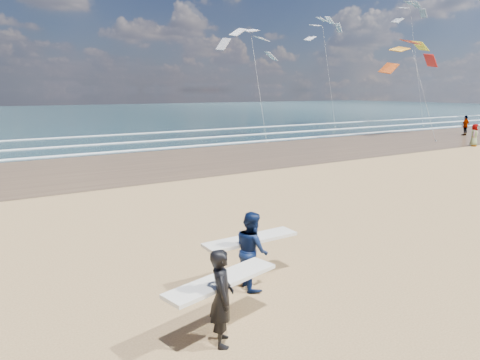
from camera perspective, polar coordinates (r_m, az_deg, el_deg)
wet_sand_strip at (r=34.57m, az=13.84°, el=4.70°), size 220.00×12.00×0.01m
ocean at (r=81.86m, az=-14.45°, el=8.64°), size 220.00×100.00×0.02m
foam_breakers at (r=42.20m, az=3.99°, el=6.32°), size 220.00×11.70×0.05m
surfer_near at (r=7.27m, az=-2.44°, el=-14.98°), size 2.26×1.21×1.65m
surfer_far at (r=9.16m, az=1.58°, el=-9.16°), size 2.20×1.08×1.66m
beachgoer_0 at (r=36.57m, az=28.78°, el=5.26°), size 0.95×0.78×1.67m
beachgoer_1 at (r=44.97m, az=27.86°, el=6.44°), size 1.10×0.49×1.84m
kite_0 at (r=40.66m, az=22.64°, el=13.11°), size 6.74×4.84×9.56m
kite_1 at (r=36.79m, az=2.19°, el=14.33°), size 5.84×4.74×10.25m
kite_2 at (r=56.37m, az=22.33°, el=15.31°), size 5.68×4.72×15.41m
kite_5 at (r=52.01m, az=11.56°, el=15.04°), size 5.55×4.71×13.30m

